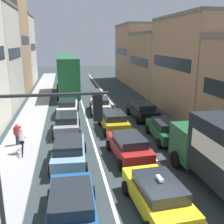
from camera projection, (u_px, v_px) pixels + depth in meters
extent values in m
cube|color=#999999|center=(35.00, 109.00, 27.35)|extent=(2.60, 64.00, 0.14)
cube|color=silver|center=(83.00, 108.00, 28.22)|extent=(0.16, 60.00, 0.01)
cube|color=silver|center=(114.00, 107.00, 28.80)|extent=(0.16, 60.00, 0.01)
cube|color=black|center=(15.00, 53.00, 27.47)|extent=(0.02, 7.04, 1.10)
cube|color=black|center=(26.00, 40.00, 35.48)|extent=(0.02, 7.04, 1.10)
cube|color=#B2ADA3|center=(12.00, 51.00, 43.66)|extent=(7.00, 8.70, 10.92)
cube|color=black|center=(33.00, 47.00, 44.12)|extent=(0.02, 7.04, 1.10)
cube|color=#66605B|center=(8.00, 15.00, 42.20)|extent=(7.20, 8.70, 0.30)
cube|color=#9E7556|center=(140.00, 54.00, 46.55)|extent=(7.00, 10.90, 9.54)
cube|color=black|center=(121.00, 51.00, 45.82)|extent=(0.02, 8.80, 1.10)
cube|color=#66605B|center=(141.00, 25.00, 45.27)|extent=(7.20, 10.90, 0.30)
cube|color=#9E7556|center=(163.00, 64.00, 36.31)|extent=(7.00, 10.90, 7.85)
cube|color=black|center=(138.00, 61.00, 35.61)|extent=(0.02, 8.80, 1.10)
cube|color=#66605B|center=(164.00, 33.00, 35.25)|extent=(7.20, 10.90, 0.30)
cube|color=#9E7556|center=(203.00, 67.00, 25.70)|extent=(7.00, 10.90, 9.05)
cube|color=black|center=(170.00, 63.00, 24.98)|extent=(0.02, 8.80, 1.10)
cube|color=#66605B|center=(208.00, 16.00, 24.49)|extent=(7.20, 10.90, 0.30)
cylinder|color=#2D2D33|center=(50.00, 95.00, 7.78)|extent=(3.50, 0.10, 0.10)
cube|color=black|center=(98.00, 107.00, 8.14)|extent=(0.28, 0.28, 0.84)
sphere|color=red|center=(97.00, 98.00, 8.22)|extent=(0.18, 0.18, 0.18)
sphere|color=#F2A519|center=(97.00, 106.00, 8.28)|extent=(0.18, 0.18, 0.18)
sphere|color=green|center=(97.00, 114.00, 8.35)|extent=(0.18, 0.18, 0.18)
cube|color=#1E5933|center=(198.00, 143.00, 14.72)|extent=(2.43, 2.43, 1.90)
cube|color=black|center=(188.00, 130.00, 15.77)|extent=(2.02, 0.06, 0.70)
cube|color=white|center=(218.00, 155.00, 10.66)|extent=(0.08, 4.48, 0.90)
cylinder|color=black|center=(176.00, 160.00, 14.82)|extent=(0.31, 0.96, 0.96)
cylinder|color=black|center=(215.00, 156.00, 15.26)|extent=(0.31, 0.96, 0.96)
cube|color=yellow|center=(157.00, 196.00, 10.98)|extent=(2.05, 4.40, 0.70)
cube|color=#1E2328|center=(159.00, 187.00, 10.65)|extent=(1.72, 2.50, 0.52)
cube|color=#F2EACC|center=(160.00, 178.00, 10.55)|extent=(0.19, 0.45, 0.12)
cylinder|color=black|center=(126.00, 188.00, 12.24)|extent=(0.26, 0.65, 0.64)
cylinder|color=black|center=(162.00, 183.00, 12.66)|extent=(0.26, 0.65, 0.64)
cylinder|color=black|center=(194.00, 222.00, 9.91)|extent=(0.26, 0.65, 0.64)
cube|color=#194C8C|center=(72.00, 208.00, 10.21)|extent=(1.90, 4.34, 0.70)
cube|color=#1E2328|center=(71.00, 198.00, 9.88)|extent=(1.64, 2.44, 0.52)
cylinder|color=black|center=(51.00, 197.00, 11.56)|extent=(0.23, 0.64, 0.64)
cylinder|color=black|center=(92.00, 193.00, 11.84)|extent=(0.23, 0.64, 0.64)
cube|color=#A51E1E|center=(129.00, 147.00, 16.03)|extent=(2.07, 4.40, 0.70)
cube|color=#1E2328|center=(130.00, 140.00, 15.70)|extent=(1.73, 2.50, 0.52)
cylinder|color=black|center=(108.00, 145.00, 17.28)|extent=(0.26, 0.65, 0.64)
cylinder|color=black|center=(135.00, 143.00, 17.71)|extent=(0.26, 0.65, 0.64)
cylinder|color=black|center=(120.00, 165.00, 14.54)|extent=(0.26, 0.65, 0.64)
cylinder|color=black|center=(151.00, 161.00, 14.97)|extent=(0.26, 0.65, 0.64)
cube|color=#759EB7|center=(69.00, 152.00, 15.33)|extent=(2.03, 4.39, 0.70)
cube|color=#1E2328|center=(68.00, 145.00, 14.99)|extent=(1.71, 2.49, 0.52)
cylinder|color=black|center=(55.00, 149.00, 16.71)|extent=(0.25, 0.65, 0.64)
cylinder|color=black|center=(84.00, 147.00, 16.93)|extent=(0.25, 0.65, 0.64)
cylinder|color=black|center=(51.00, 170.00, 13.91)|extent=(0.25, 0.65, 0.64)
cylinder|color=black|center=(86.00, 168.00, 14.13)|extent=(0.25, 0.65, 0.64)
cube|color=#B29319|center=(113.00, 122.00, 21.17)|extent=(1.85, 4.32, 0.70)
cube|color=#1E2328|center=(114.00, 116.00, 20.83)|extent=(1.61, 2.43, 0.52)
cylinder|color=black|center=(100.00, 121.00, 22.48)|extent=(0.23, 0.64, 0.64)
cylinder|color=black|center=(121.00, 120.00, 22.81)|extent=(0.23, 0.64, 0.64)
cylinder|color=black|center=(105.00, 132.00, 19.70)|extent=(0.23, 0.64, 0.64)
cylinder|color=black|center=(129.00, 131.00, 20.04)|extent=(0.23, 0.64, 0.64)
cube|color=gray|center=(67.00, 124.00, 20.60)|extent=(1.95, 4.36, 0.70)
cube|color=#1E2328|center=(67.00, 118.00, 20.27)|extent=(1.67, 2.46, 0.52)
cylinder|color=black|center=(56.00, 123.00, 21.96)|extent=(0.24, 0.65, 0.64)
cylinder|color=black|center=(79.00, 122.00, 22.22)|extent=(0.24, 0.65, 0.64)
cylinder|color=black|center=(54.00, 135.00, 19.17)|extent=(0.24, 0.65, 0.64)
cylinder|color=black|center=(79.00, 134.00, 19.43)|extent=(0.24, 0.65, 0.64)
cube|color=beige|center=(100.00, 105.00, 26.51)|extent=(2.09, 4.41, 0.70)
cube|color=#1E2328|center=(100.00, 101.00, 26.17)|extent=(1.75, 2.51, 0.52)
cylinder|color=black|center=(91.00, 106.00, 27.91)|extent=(0.26, 0.65, 0.64)
cylinder|color=black|center=(108.00, 105.00, 28.10)|extent=(0.26, 0.65, 0.64)
cylinder|color=black|center=(92.00, 113.00, 25.10)|extent=(0.26, 0.65, 0.64)
cylinder|color=black|center=(111.00, 112.00, 25.29)|extent=(0.26, 0.65, 0.64)
cube|color=silver|center=(68.00, 108.00, 25.65)|extent=(2.09, 4.41, 0.70)
cube|color=#1E2328|center=(67.00, 103.00, 25.31)|extent=(1.74, 2.51, 0.52)
cylinder|color=black|center=(60.00, 108.00, 27.05)|extent=(0.26, 0.65, 0.64)
cylinder|color=black|center=(78.00, 107.00, 27.24)|extent=(0.26, 0.65, 0.64)
cylinder|color=black|center=(57.00, 115.00, 24.24)|extent=(0.26, 0.65, 0.64)
cylinder|color=black|center=(77.00, 115.00, 24.44)|extent=(0.26, 0.65, 0.64)
cube|color=#19592D|center=(165.00, 131.00, 19.04)|extent=(1.99, 4.37, 0.70)
cube|color=#1E2328|center=(167.00, 124.00, 18.71)|extent=(1.69, 2.48, 0.52)
cylinder|color=black|center=(148.00, 129.00, 20.41)|extent=(0.25, 0.65, 0.64)
cylinder|color=black|center=(170.00, 128.00, 20.65)|extent=(0.25, 0.65, 0.64)
cylinder|color=black|center=(159.00, 143.00, 17.62)|extent=(0.25, 0.65, 0.64)
cylinder|color=black|center=(185.00, 142.00, 17.85)|extent=(0.25, 0.65, 0.64)
cube|color=black|center=(142.00, 111.00, 24.28)|extent=(2.00, 4.38, 0.70)
cube|color=#1E2328|center=(143.00, 106.00, 23.94)|extent=(1.70, 2.48, 0.52)
cylinder|color=black|center=(128.00, 112.00, 25.55)|extent=(0.25, 0.65, 0.64)
cylinder|color=black|center=(146.00, 111.00, 25.94)|extent=(0.25, 0.65, 0.64)
cylinder|color=black|center=(138.00, 120.00, 22.79)|extent=(0.25, 0.65, 0.64)
cylinder|color=black|center=(157.00, 119.00, 23.19)|extent=(0.25, 0.65, 0.64)
cube|color=#1E6033|center=(67.00, 83.00, 34.42)|extent=(2.83, 10.57, 2.40)
cube|color=black|center=(67.00, 80.00, 34.32)|extent=(2.84, 9.95, 0.70)
cube|color=#1E6033|center=(67.00, 65.00, 33.82)|extent=(2.83, 10.57, 2.16)
cube|color=black|center=(66.00, 63.00, 33.76)|extent=(2.84, 9.95, 0.64)
cylinder|color=black|center=(58.00, 87.00, 38.05)|extent=(0.33, 1.01, 1.00)
cylinder|color=black|center=(75.00, 87.00, 38.55)|extent=(0.33, 1.01, 1.00)
cylinder|color=black|center=(59.00, 97.00, 31.50)|extent=(0.33, 1.01, 1.00)
cylinder|color=black|center=(79.00, 96.00, 32.01)|extent=(0.33, 1.01, 1.00)
torus|color=black|center=(23.00, 146.00, 17.06)|extent=(0.14, 0.68, 0.68)
torus|color=black|center=(22.00, 153.00, 16.09)|extent=(0.14, 0.68, 0.68)
cylinder|color=black|center=(22.00, 142.00, 16.45)|extent=(0.16, 0.94, 0.05)
cylinder|color=black|center=(22.00, 146.00, 16.32)|extent=(0.04, 0.04, 0.55)
cylinder|color=black|center=(22.00, 138.00, 16.80)|extent=(0.50, 0.09, 0.04)
cylinder|color=#232833|center=(20.00, 141.00, 16.36)|extent=(0.19, 0.45, 0.30)
cylinder|color=#232833|center=(23.00, 141.00, 16.40)|extent=(0.19, 0.45, 0.30)
cylinder|color=silver|center=(21.00, 136.00, 16.25)|extent=(0.35, 0.49, 0.62)
sphere|color=tan|center=(21.00, 130.00, 16.26)|extent=(0.22, 0.22, 0.22)
cylinder|color=#262D47|center=(17.00, 141.00, 17.76)|extent=(0.16, 0.16, 0.82)
cylinder|color=#262D47|center=(20.00, 140.00, 17.88)|extent=(0.16, 0.16, 0.82)
cylinder|color=red|center=(17.00, 131.00, 17.64)|extent=(0.34, 0.34, 0.60)
sphere|color=tan|center=(17.00, 125.00, 17.53)|extent=(0.24, 0.24, 0.24)
cylinder|color=red|center=(14.00, 131.00, 17.48)|extent=(0.10, 0.10, 0.55)
cylinder|color=red|center=(20.00, 130.00, 17.77)|extent=(0.10, 0.10, 0.55)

